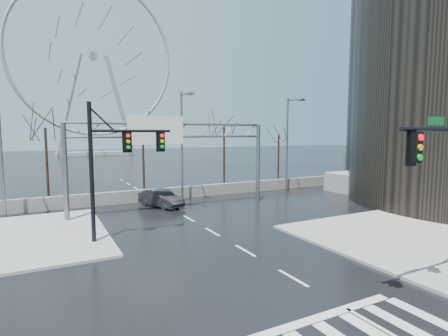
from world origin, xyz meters
TOP-DOWN VIEW (x-y plane):
  - ground at (0.00, 0.00)m, footprint 260.00×260.00m
  - sidewalk_right_ext at (10.00, 2.00)m, footprint 12.00×10.00m
  - sidewalk_far at (-11.00, 12.00)m, footprint 10.00×12.00m
  - barrier_wall at (0.00, 20.00)m, footprint 52.00×0.50m
  - signal_mast_far at (-5.87, 8.96)m, footprint 4.72×0.41m
  - sign_gantry at (-0.38, 14.96)m, footprint 16.36×0.40m
  - streetlight_left at (-12.00, 18.16)m, footprint 0.50×2.55m
  - streetlight_mid at (2.00, 18.16)m, footprint 0.50×2.55m
  - streetlight_right at (14.00, 18.16)m, footprint 0.50×2.55m
  - tree_left at (-9.00, 23.50)m, footprint 3.75×3.75m
  - tree_center at (0.00, 24.50)m, footprint 3.25×3.25m
  - tree_right at (9.00, 23.50)m, footprint 3.90×3.90m
  - tree_far_right at (17.00, 24.00)m, footprint 3.40×3.40m
  - ferris_wheel at (5.00, 95.00)m, footprint 45.00×6.00m
  - car at (-0.54, 17.00)m, footprint 3.08×4.77m

SIDE VIEW (x-z plane):
  - ground at x=0.00m, z-range 0.00..0.00m
  - sidewalk_right_ext at x=10.00m, z-range 0.00..0.15m
  - sidewalk_far at x=-11.00m, z-range 0.00..0.15m
  - barrier_wall at x=0.00m, z-range 0.00..1.10m
  - car at x=-0.54m, z-range 0.00..1.48m
  - signal_mast_far at x=-5.87m, z-range 0.83..8.83m
  - tree_center at x=0.00m, z-range 1.92..8.42m
  - sign_gantry at x=-0.38m, z-range 1.38..8.98m
  - tree_far_right at x=17.00m, z-range 2.01..8.81m
  - streetlight_left at x=-12.00m, z-range 0.89..10.89m
  - streetlight_mid at x=2.00m, z-range 0.89..10.89m
  - streetlight_right at x=14.00m, z-range 0.89..10.89m
  - tree_left at x=-9.00m, z-range 2.23..9.73m
  - tree_right at x=9.00m, z-range 2.32..10.12m
  - ferris_wheel at x=5.00m, z-range 0.68..51.59m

